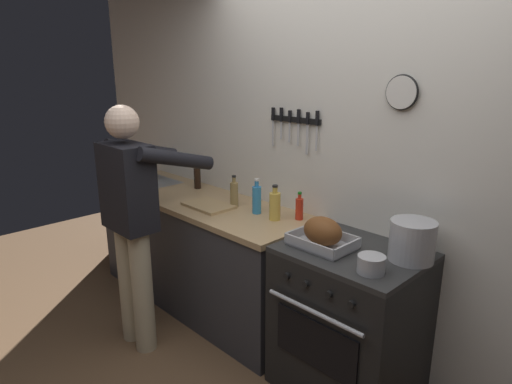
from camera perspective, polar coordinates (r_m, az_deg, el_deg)
wall_back at (r=2.82m, az=13.28°, el=3.52°), size 6.00×0.13×2.60m
counter_block at (r=3.62m, az=-7.31°, el=-7.44°), size 2.03×0.65×0.90m
stove at (r=2.74m, az=11.87°, el=-16.04°), size 0.76×0.67×0.90m
person_cook at (r=3.01m, az=-15.62°, el=-2.77°), size 0.51×0.63×1.66m
roasting_pan at (r=2.53m, az=8.58°, el=-5.33°), size 0.35×0.26×0.17m
stock_pot at (r=2.46m, az=19.51°, el=-5.95°), size 0.24×0.24×0.22m
saucepan at (r=2.28m, az=14.64°, el=-9.00°), size 0.14×0.14×0.09m
cutting_board at (r=3.23m, az=-6.13°, el=-1.73°), size 0.36×0.24×0.02m
bottle_soy_sauce at (r=3.71m, az=-7.58°, el=1.89°), size 0.06×0.06×0.23m
bottle_hot_sauce at (r=2.95m, az=5.61°, el=-2.09°), size 0.05×0.05×0.19m
bottle_cooking_oil at (r=2.92m, az=2.45°, el=-1.74°), size 0.07×0.07×0.24m
bottle_vinegar at (r=3.20m, az=-2.84°, el=-0.21°), size 0.06×0.06×0.23m
bottle_dish_soap at (r=3.05m, az=0.09°, el=-0.91°), size 0.06×0.06×0.25m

